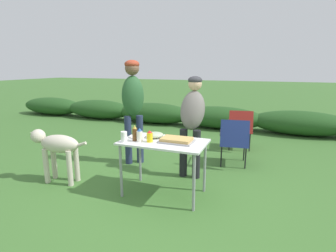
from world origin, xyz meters
The scene contains 15 objects.
ground_plane centered at (0.00, 0.00, 0.00)m, with size 60.00×60.00×0.00m, color #3D6B2D.
shrub_hedge centered at (0.00, 4.15, 0.30)m, with size 14.40×0.90×0.61m.
folding_table centered at (0.00, 0.00, 0.66)m, with size 1.10×0.64×0.74m.
food_tray centered at (0.17, 0.02, 0.77)m, with size 0.43×0.29×0.06m.
plate_stack centered at (-0.41, 0.04, 0.75)m, with size 0.22×0.22×0.02m, color white.
mixing_bowl centered at (-0.18, 0.12, 0.78)m, with size 0.23×0.23×0.07m, color #ADBC99.
paper_cup_stack centered at (-0.46, -0.22, 0.81)m, with size 0.08×0.08×0.14m, color white.
mustard_bottle centered at (-0.15, -0.10, 0.81)m, with size 0.08×0.08×0.15m.
mayo_bottle centered at (-0.28, -0.13, 0.82)m, with size 0.08×0.08×0.18m.
beer_bottle centered at (-0.36, -0.11, 0.84)m, with size 0.06×0.06×0.21m.
standing_person_in_olive_jacket centered at (0.16, 0.78, 0.95)m, with size 0.38×0.48×1.54m.
standing_person_with_beanie centered at (-0.93, 0.90, 1.12)m, with size 0.46×0.44×1.79m.
dog centered at (-1.61, -0.20, 0.54)m, with size 0.95×0.34×0.78m.
camp_chair_green_behind_table centered at (0.73, 1.38, 0.47)m, with size 0.55×0.65×0.83m.
camp_chair_near_hedge centered at (0.72, 2.37, 0.47)m, with size 0.55×0.65×0.83m.
Camera 1 is at (1.23, -3.02, 1.68)m, focal length 28.00 mm.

